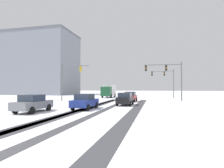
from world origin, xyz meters
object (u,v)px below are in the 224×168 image
(car_blue_third, at_px, (85,101))
(box_truck_delivery, at_px, (109,91))
(traffic_signal_far_right, at_px, (166,78))
(car_black_second, at_px, (125,99))
(office_building_far_left_block, at_px, (43,64))
(traffic_signal_near_left, at_px, (69,76))
(car_grey_fourth, at_px, (33,103))
(traffic_signal_near_right, at_px, (168,73))
(car_red_lead, at_px, (130,97))

(car_blue_third, relative_size, box_truck_delivery, 0.55)
(traffic_signal_far_right, xyz_separation_m, car_black_second, (-6.30, -19.70, -3.79))
(car_black_second, relative_size, box_truck_delivery, 0.55)
(traffic_signal_far_right, relative_size, box_truck_delivery, 0.87)
(office_building_far_left_block, bearing_deg, box_truck_delivery, -27.31)
(box_truck_delivery, bearing_deg, car_black_second, -69.94)
(office_building_far_left_block, bearing_deg, traffic_signal_near_left, -49.09)
(traffic_signal_far_right, bearing_deg, traffic_signal_near_left, -140.91)
(car_blue_third, height_order, car_grey_fourth, same)
(traffic_signal_near_left, distance_m, car_black_second, 12.78)
(traffic_signal_near_right, xyz_separation_m, car_red_lead, (-6.08, -1.23, -3.83))
(box_truck_delivery, bearing_deg, office_building_far_left_block, 152.69)
(traffic_signal_near_right, bearing_deg, car_black_second, -127.86)
(traffic_signal_near_left, xyz_separation_m, box_truck_delivery, (3.92, 13.19, -2.73))
(car_black_second, distance_m, car_blue_third, 6.38)
(traffic_signal_near_left, distance_m, car_grey_fourth, 15.33)
(traffic_signal_far_right, bearing_deg, office_building_far_left_block, 161.64)
(car_blue_third, relative_size, car_grey_fourth, 1.01)
(traffic_signal_near_left, distance_m, office_building_far_left_block, 36.98)
(traffic_signal_near_right, bearing_deg, box_truck_delivery, 138.71)
(car_blue_third, xyz_separation_m, box_truck_delivery, (-3.47, 24.33, 0.82))
(car_grey_fourth, bearing_deg, traffic_signal_near_left, 103.85)
(traffic_signal_far_right, relative_size, car_red_lead, 1.56)
(box_truck_delivery, height_order, office_building_far_left_block, office_building_far_left_block)
(traffic_signal_far_right, relative_size, car_black_second, 1.58)
(traffic_signal_far_right, xyz_separation_m, traffic_signal_near_left, (-17.14, -13.93, -0.24))
(traffic_signal_far_right, distance_m, traffic_signal_near_left, 22.09)
(car_red_lead, bearing_deg, car_grey_fourth, -115.28)
(traffic_signal_near_left, bearing_deg, office_building_far_left_block, 130.91)
(traffic_signal_far_right, distance_m, box_truck_delivery, 13.57)
(car_red_lead, height_order, car_grey_fourth, same)
(traffic_signal_near_left, height_order, car_black_second, traffic_signal_near_left)
(car_red_lead, xyz_separation_m, box_truck_delivery, (-6.80, 12.54, 0.82))
(car_blue_third, height_order, box_truck_delivery, box_truck_delivery)
(box_truck_delivery, xyz_separation_m, office_building_far_left_block, (-27.77, 14.34, 9.10))
(traffic_signal_far_right, xyz_separation_m, box_truck_delivery, (-13.22, -0.73, -2.97))
(traffic_signal_near_right, relative_size, office_building_far_left_block, 0.29)
(car_red_lead, distance_m, car_black_second, 6.43)
(traffic_signal_near_right, relative_size, car_grey_fourth, 1.58)
(car_grey_fourth, distance_m, box_truck_delivery, 27.68)
(car_red_lead, bearing_deg, box_truck_delivery, 118.46)
(traffic_signal_near_right, xyz_separation_m, office_building_far_left_block, (-40.65, 25.65, 6.09))
(traffic_signal_near_right, xyz_separation_m, car_black_second, (-5.95, -7.66, -3.83))
(traffic_signal_far_right, height_order, office_building_far_left_block, office_building_far_left_block)
(traffic_signal_far_right, bearing_deg, car_black_second, -107.74)
(traffic_signal_near_left, relative_size, traffic_signal_near_right, 1.00)
(traffic_signal_near_right, bearing_deg, car_red_lead, -168.54)
(traffic_signal_far_right, distance_m, traffic_signal_near_right, 12.05)
(traffic_signal_near_left, xyz_separation_m, car_black_second, (10.84, -5.77, -3.55))
(traffic_signal_far_right, distance_m, office_building_far_left_block, 43.63)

